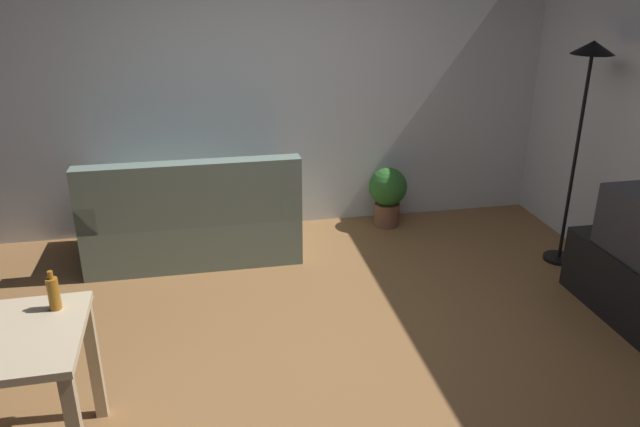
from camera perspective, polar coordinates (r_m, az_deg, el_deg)
ground_plane at (r=4.11m, az=-0.03°, el=-12.60°), size 5.20×4.40×0.02m
wall_rear at (r=5.64m, az=-4.41°, el=12.06°), size 5.20×0.10×2.70m
couch at (r=5.30m, az=-11.65°, el=-0.76°), size 1.75×0.84×0.92m
tv_stand at (r=4.85m, az=27.26°, el=-6.05°), size 0.44×1.10×0.48m
torchiere_lamp at (r=5.19m, az=23.47°, el=10.16°), size 0.32×0.32×1.81m
potted_plant at (r=5.83m, az=6.31°, el=1.93°), size 0.36×0.36×0.57m
bottle_amber at (r=3.28m, az=-23.53°, el=-6.78°), size 0.06×0.06×0.21m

